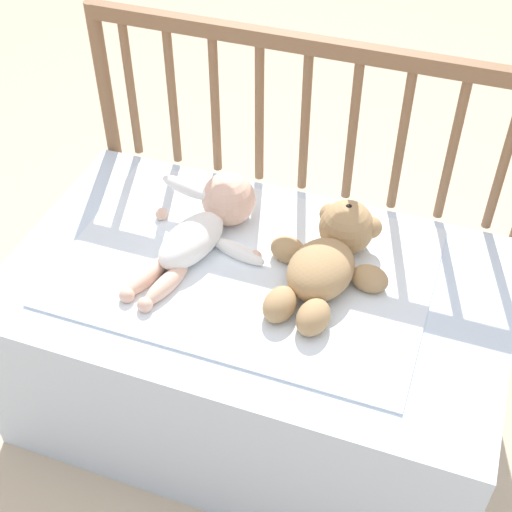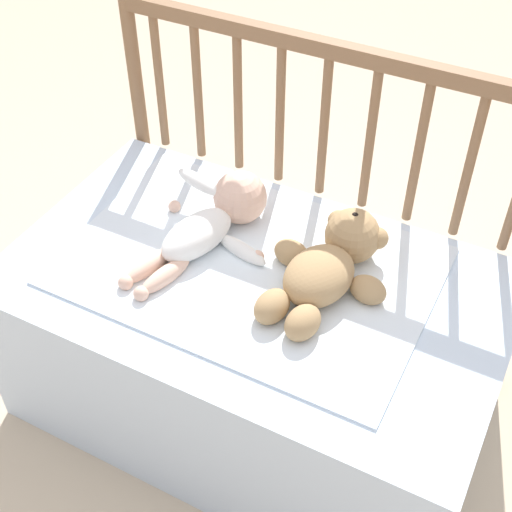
{
  "view_description": "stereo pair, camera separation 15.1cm",
  "coord_description": "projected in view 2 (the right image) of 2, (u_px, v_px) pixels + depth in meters",
  "views": [
    {
      "loc": [
        0.37,
        -1.03,
        1.54
      ],
      "look_at": [
        0.0,
        0.01,
        0.51
      ],
      "focal_mm": 50.0,
      "sensor_mm": 36.0,
      "label": 1
    },
    {
      "loc": [
        0.51,
        -0.97,
        1.54
      ],
      "look_at": [
        0.0,
        0.01,
        0.51
      ],
      "focal_mm": 50.0,
      "sensor_mm": 36.0,
      "label": 2
    }
  ],
  "objects": [
    {
      "name": "crib_mattress",
      "position": [
        254.0,
        345.0,
        1.7
      ],
      "size": [
        1.09,
        0.65,
        0.45
      ],
      "color": "silver",
      "rests_on": "ground_plane"
    },
    {
      "name": "teddy_bear",
      "position": [
        329.0,
        264.0,
        1.51
      ],
      "size": [
        0.28,
        0.37,
        0.13
      ],
      "color": "tan",
      "rests_on": "crib_mattress"
    },
    {
      "name": "ground_plane",
      "position": [
        255.0,
        400.0,
        1.86
      ],
      "size": [
        12.0,
        12.0,
        0.0
      ],
      "primitive_type": "plane",
      "color": "#C6B293"
    },
    {
      "name": "baby",
      "position": [
        214.0,
        220.0,
        1.62
      ],
      "size": [
        0.31,
        0.41,
        0.13
      ],
      "color": "white",
      "rests_on": "crib_mattress"
    },
    {
      "name": "blanket",
      "position": [
        249.0,
        266.0,
        1.57
      ],
      "size": [
        0.8,
        0.54,
        0.01
      ],
      "color": "white",
      "rests_on": "crib_mattress"
    },
    {
      "name": "crib_rail",
      "position": [
        323.0,
        144.0,
        1.68
      ],
      "size": [
        1.09,
        0.04,
        0.85
      ],
      "color": "brown",
      "rests_on": "ground_plane"
    }
  ]
}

